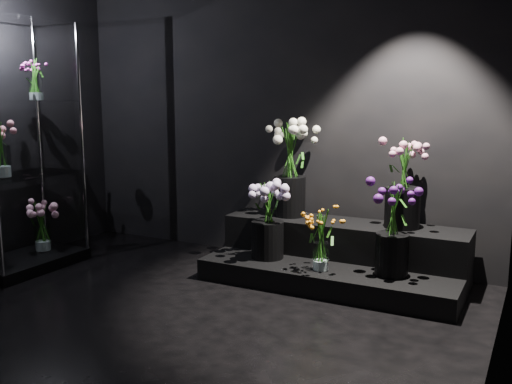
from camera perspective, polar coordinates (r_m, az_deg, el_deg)
The scene contains 13 objects.
floor at distance 3.72m, azimuth -12.09°, elevation -13.67°, with size 4.00×4.00×0.00m, color black.
wall_back at distance 5.11m, azimuth 1.81°, elevation 9.02°, with size 4.00×4.00×0.00m, color black.
wall_right at distance 2.62m, azimuth 23.11°, elevation 7.59°, with size 4.00×4.00×0.00m, color black.
display_riser at distance 4.64m, azimuth 8.21°, elevation -6.40°, with size 1.98×0.88×0.44m.
display_case at distance 5.12m, azimuth -22.62°, elevation 4.16°, with size 0.56×0.94×2.06m.
bouquet_orange_bells at distance 4.27m, azimuth 6.54°, elevation -4.57°, with size 0.30×0.30×0.47m.
bouquet_lilac at distance 4.54m, azimuth 1.17°, elevation -2.34°, with size 0.43×0.43×0.62m.
bouquet_purple at distance 4.21m, azimuth 13.56°, elevation -2.99°, with size 0.43×0.43×0.70m.
bouquet_cream_roses at distance 4.81m, azimuth 3.43°, elevation 2.88°, with size 0.52×0.52×0.79m.
bouquet_pink_roses at distance 4.52m, azimuth 14.55°, elevation 1.29°, with size 0.45×0.45×0.69m.
bouquet_case_pink at distance 5.01m, azimuth -24.19°, elevation 4.02°, with size 0.42×0.42×0.44m.
bouquet_case_magenta at distance 5.17m, azimuth -21.22°, elevation 10.51°, with size 0.26×0.26×0.34m.
bouquet_case_base_pink at distance 5.39m, azimuth -20.65°, elevation -2.95°, with size 0.38×0.38×0.46m.
Camera 1 is at (2.20, -2.62, 1.46)m, focal length 40.00 mm.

